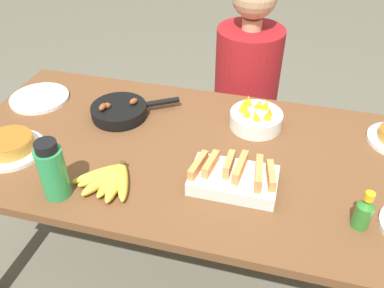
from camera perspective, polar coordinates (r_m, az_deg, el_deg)
ground_plane at (r=2.06m, az=0.00°, el=-17.08°), size 14.00×14.00×0.00m
dining_table at (r=1.57m, az=0.00°, el=-3.50°), size 1.78×0.87×0.74m
banana_bunch at (r=1.40m, az=-11.48°, el=-4.80°), size 0.23×0.20×0.04m
melon_tray at (r=1.36m, az=5.92°, el=-4.73°), size 0.29×0.17×0.10m
skillet at (r=1.71m, az=-10.03°, el=4.61°), size 0.34×0.26×0.08m
frittata_plate_center at (r=1.64m, az=-24.14°, el=-0.26°), size 0.24×0.24×0.06m
empty_plate_near_front at (r=1.93m, az=-20.61°, el=6.04°), size 0.25×0.25×0.02m
fruit_bowl_mango at (r=1.64m, az=8.95°, el=3.65°), size 0.21×0.21×0.12m
water_bottle at (r=1.35m, az=-19.00°, el=-3.54°), size 0.09×0.09×0.21m
hot_sauce_bottle at (r=1.31m, az=22.96°, el=-8.76°), size 0.05×0.05×0.14m
person_figure at (r=2.16m, az=7.28°, el=4.48°), size 0.35×0.35×1.22m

